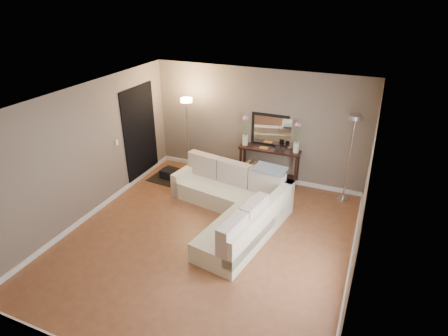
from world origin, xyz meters
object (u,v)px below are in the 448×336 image
at_px(console_table, 265,163).
at_px(floor_lamp_unlit, 352,142).
at_px(floor_lamp_lit, 187,122).
at_px(sectional_sofa, 234,203).

bearing_deg(console_table, floor_lamp_unlit, -3.54).
distance_m(floor_lamp_lit, floor_lamp_unlit, 3.65).
relative_size(sectional_sofa, console_table, 1.97).
xyz_separation_m(console_table, floor_lamp_lit, (-1.83, -0.32, 0.85)).
bearing_deg(sectional_sofa, console_table, 86.39).
height_order(console_table, floor_lamp_unlit, floor_lamp_unlit).
xyz_separation_m(sectional_sofa, console_table, (0.11, 1.68, 0.16)).
bearing_deg(floor_lamp_unlit, floor_lamp_lit, -176.81).
xyz_separation_m(sectional_sofa, floor_lamp_lit, (-1.73, 1.37, 1.01)).
relative_size(sectional_sofa, floor_lamp_lit, 1.46).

